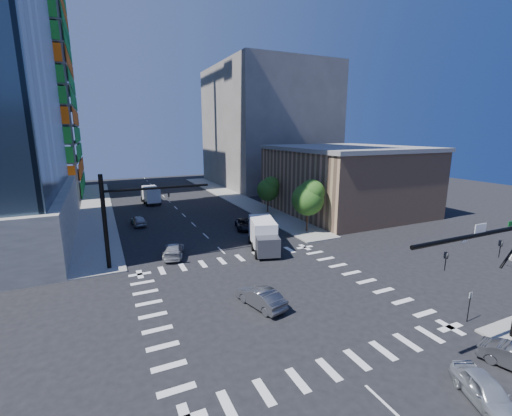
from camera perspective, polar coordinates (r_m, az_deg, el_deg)
ground at (r=28.27m, az=2.46°, el=-14.55°), size 160.00×160.00×0.00m
road_markings at (r=28.27m, az=2.46°, el=-14.54°), size 20.00×20.00×0.01m
sidewalk_ne at (r=68.04m, az=-3.58°, el=1.74°), size 5.00×60.00×0.15m
sidewalk_nw at (r=63.63m, az=-25.05°, el=-0.21°), size 5.00×60.00×0.15m
commercial_building at (r=57.98m, az=14.68°, el=4.70°), size 20.50×22.50×10.60m
bg_building_ne at (r=86.43m, az=1.79°, el=13.35°), size 24.00×30.00×28.00m
signal_mast_nw at (r=34.66m, az=-21.54°, el=-0.62°), size 10.20×0.40×9.00m
tree_south at (r=44.35m, az=8.84°, el=1.80°), size 4.16×4.16×6.82m
tree_north at (r=54.83m, az=2.15°, el=3.26°), size 3.54×3.52×5.78m
no_parking_sign at (r=28.42m, az=32.02°, el=-13.34°), size 0.30×0.06×2.20m
car_nb_near at (r=21.74m, az=33.98°, el=-24.01°), size 3.00×4.28×1.35m
car_nb_far at (r=46.35m, az=-1.95°, el=-2.71°), size 3.27×5.07×1.30m
car_sb_near at (r=37.28m, az=-13.56°, el=-6.85°), size 3.24×5.19×1.40m
car_sb_mid at (r=50.76m, az=-19.00°, el=-1.98°), size 2.02×4.27×1.41m
car_sb_cross at (r=26.55m, az=0.80°, el=-14.67°), size 2.61×4.69×1.46m
box_truck_near at (r=37.78m, az=1.34°, el=-5.01°), size 4.36×6.81×3.31m
box_truck_far at (r=65.72m, az=-17.21°, el=1.97°), size 2.87×6.12×3.14m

